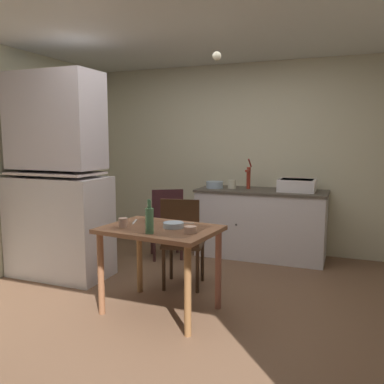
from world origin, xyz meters
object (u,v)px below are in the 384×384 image
Objects in this scene: hand_pump at (248,176)px; hutch_cabinet at (58,183)px; chair_far_side at (182,241)px; serving_bowl_wide at (190,230)px; mixing_bowl_counter at (215,185)px; chair_by_counter at (167,221)px; dining_table at (160,241)px; glass_bottle at (149,220)px; teacup_cream at (123,223)px; sink_basin at (297,185)px.

hutch_cabinet is at bearing -137.72° from hand_pump.
chair_far_side is 8.98× the size of serving_bowl_wide.
mixing_bowl_counter is 0.24× the size of chair_by_counter.
hutch_cabinet is 2.36× the size of chair_far_side.
mixing_bowl_counter is 0.80m from chair_by_counter.
hutch_cabinet reaches higher than serving_bowl_wide.
chair_far_side reaches higher than serving_bowl_wide.
hutch_cabinet is 21.23× the size of serving_bowl_wide.
hand_pump is at bearing 32.37° from chair_by_counter.
glass_bottle reaches higher than dining_table.
hutch_cabinet is 1.62m from glass_bottle.
chair_far_side is 0.79m from teacup_cream.
glass_bottle is (-0.29, -0.14, 0.09)m from serving_bowl_wide.
chair_far_side is at bearing 117.90° from serving_bowl_wide.
glass_bottle is at bearing -111.81° from sink_basin.
hutch_cabinet is 1.29m from teacup_cream.
hutch_cabinet reaches higher than glass_bottle.
mixing_bowl_counter is at bearing 94.27° from dining_table.
teacup_cream is at bearing -25.55° from hutch_cabinet.
hand_pump is 0.42× the size of chair_far_side.
serving_bowl_wide is at bearing -62.10° from chair_far_side.
chair_by_counter is at bearing -134.88° from mixing_bowl_counter.
glass_bottle is (1.46, -0.67, -0.16)m from hutch_cabinet.
teacup_cream is at bearing -105.49° from hand_pump.
hand_pump reaches higher than chair_far_side.
chair_by_counter is at bearing 101.43° from teacup_cream.
teacup_cream reaches higher than serving_bowl_wide.
serving_bowl_wide is (0.31, -0.09, 0.14)m from dining_table.
teacup_cream is 0.36m from glass_bottle.
mixing_bowl_counter is at bearing 48.59° from hutch_cabinet.
chair_far_side is (-0.04, 0.58, -0.14)m from dining_table.
dining_table is at bearing 164.47° from serving_bowl_wide.
serving_bowl_wide is at bearing -105.89° from sink_basin.
sink_basin is at bearing 56.05° from chair_far_side.
glass_bottle reaches higher than teacup_cream.
teacup_cream is (-0.16, -2.02, -0.12)m from mixing_bowl_counter.
hutch_cabinet is at bearing -129.62° from chair_by_counter.
hutch_cabinet reaches higher than chair_far_side.
chair_by_counter is at bearing -160.91° from sink_basin.
mixing_bowl_counter reaches higher than serving_bowl_wide.
chair_far_side is (-0.94, -1.39, -0.45)m from sink_basin.
hutch_cabinet is 2.45× the size of chair_by_counter.
hand_pump is at bearing 12.59° from mixing_bowl_counter.
mixing_bowl_counter is 2.06m from serving_bowl_wide.
sink_basin is at bearing 59.83° from teacup_cream.
hand_pump reaches higher than glass_bottle.
chair_by_counter is 11.47× the size of teacup_cream.
mixing_bowl_counter is at bearing 102.85° from serving_bowl_wide.
sink_basin is at bearing 33.05° from hutch_cabinet.
serving_bowl_wide is 0.37× the size of glass_bottle.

